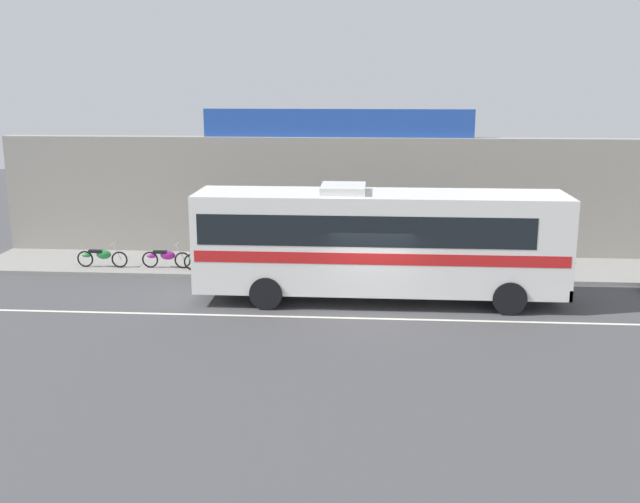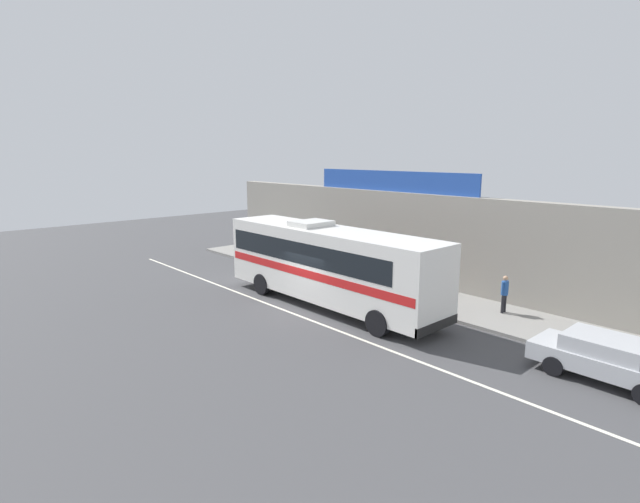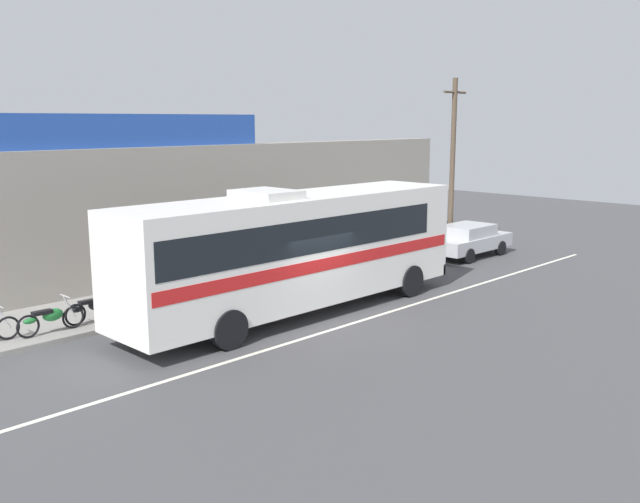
# 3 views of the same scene
# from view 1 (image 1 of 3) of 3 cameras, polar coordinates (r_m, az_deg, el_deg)

# --- Properties ---
(ground_plane) EXTENTS (70.00, 70.00, 0.00)m
(ground_plane) POSITION_cam_1_polar(r_m,az_deg,el_deg) (23.25, 3.95, -4.55)
(ground_plane) COLOR #444447
(sidewalk_slab) EXTENTS (30.00, 3.60, 0.14)m
(sidewalk_slab) POSITION_cam_1_polar(r_m,az_deg,el_deg) (28.23, 4.01, -1.21)
(sidewalk_slab) COLOR gray
(sidewalk_slab) RESTS_ON ground_plane
(storefront_facade) EXTENTS (30.00, 0.70, 4.80)m
(storefront_facade) POSITION_cam_1_polar(r_m,az_deg,el_deg) (29.87, 4.10, 4.15)
(storefront_facade) COLOR gray
(storefront_facade) RESTS_ON ground_plane
(storefront_billboard) EXTENTS (10.69, 0.12, 1.10)m
(storefront_billboard) POSITION_cam_1_polar(r_m,az_deg,el_deg) (29.58, 1.37, 9.84)
(storefront_billboard) COLOR #234CAD
(storefront_billboard) RESTS_ON storefront_facade
(road_center_stripe) EXTENTS (30.00, 0.14, 0.01)m
(road_center_stripe) POSITION_cam_1_polar(r_m,az_deg,el_deg) (22.49, 3.94, -5.16)
(road_center_stripe) COLOR silver
(road_center_stripe) RESTS_ON ground_plane
(intercity_bus) EXTENTS (11.74, 2.66, 3.78)m
(intercity_bus) POSITION_cam_1_polar(r_m,az_deg,el_deg) (23.79, 4.39, 1.00)
(intercity_bus) COLOR white
(intercity_bus) RESTS_ON ground_plane
(motorcycle_blue) EXTENTS (1.94, 0.56, 0.94)m
(motorcycle_blue) POSITION_cam_1_polar(r_m,az_deg,el_deg) (28.96, -16.48, -0.35)
(motorcycle_blue) COLOR black
(motorcycle_blue) RESTS_ON sidewalk_slab
(motorcycle_purple) EXTENTS (1.85, 0.56, 0.94)m
(motorcycle_purple) POSITION_cam_1_polar(r_m,az_deg,el_deg) (27.62, -8.66, -0.59)
(motorcycle_purple) COLOR black
(motorcycle_purple) RESTS_ON sidewalk_slab
(motorcycle_black) EXTENTS (1.86, 0.56, 0.94)m
(motorcycle_black) POSITION_cam_1_polar(r_m,az_deg,el_deg) (28.26, -11.81, -0.41)
(motorcycle_black) COLOR black
(motorcycle_black) RESTS_ON sidewalk_slab
(motorcycle_green) EXTENTS (1.84, 0.56, 0.94)m
(motorcycle_green) POSITION_cam_1_polar(r_m,az_deg,el_deg) (27.51, -5.80, -0.57)
(motorcycle_green) COLOR black
(motorcycle_green) RESTS_ON sidewalk_slab
(pedestrian_near_shop) EXTENTS (0.30, 0.48, 1.62)m
(pedestrian_near_shop) POSITION_cam_1_polar(r_m,az_deg,el_deg) (29.16, 16.46, 0.77)
(pedestrian_near_shop) COLOR black
(pedestrian_near_shop) RESTS_ON sidewalk_slab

